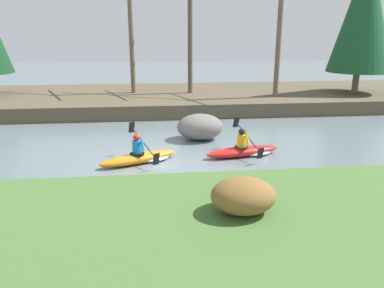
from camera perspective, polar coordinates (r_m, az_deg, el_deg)
The scene contains 11 objects.
ground_plane at distance 12.69m, azimuth -5.07°, elevation -2.61°, with size 90.00×90.00×0.00m, color slate.
riverbank_near at distance 6.54m, azimuth -3.67°, elevation -18.25°, with size 44.00×6.43×0.86m.
riverbank_far at distance 22.62m, azimuth -5.74°, elevation 6.87°, with size 44.00×8.51×0.73m.
conifer_tree_mid_left at distance 24.25m, azimuth 24.80°, elevation 18.00°, with size 3.56×3.56×8.04m.
bare_tree_upstream at distance 22.57m, azimuth -9.17°, elevation 16.50°, with size 4.03×3.99×7.36m.
bare_tree_mid_upstream at distance 22.27m, azimuth -0.22°, elevation 16.46°, with size 3.93×3.88×7.16m.
bare_tree_mid_downstream at distance 21.32m, azimuth 13.22°, elevation 17.02°, with size 4.34×4.29×7.94m.
shrub_clump_third at distance 7.23m, azimuth 7.82°, elevation -7.79°, with size 1.25×1.04×0.68m.
kayaker_lead at distance 13.26m, azimuth 8.14°, elevation -0.96°, with size 2.79×2.05×1.20m.
kayaker_middle at distance 12.57m, azimuth -7.62°, elevation -1.93°, with size 2.70×1.95×1.20m.
boulder_midstream at distance 15.08m, azimuth 1.22°, elevation 2.63°, with size 1.85×1.45×1.04m.
Camera 1 is at (-0.19, -11.99, 4.17)m, focal length 35.00 mm.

